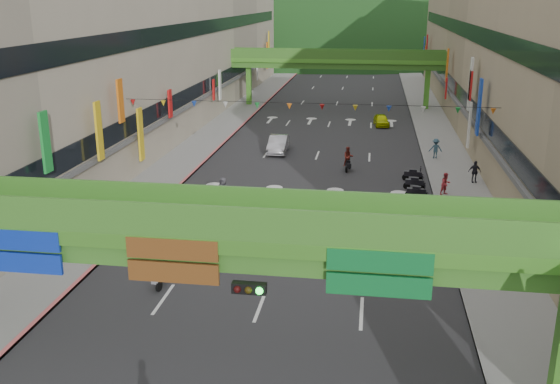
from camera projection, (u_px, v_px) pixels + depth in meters
name	position (u px, v px, depth m)	size (l,w,h in m)	color
road_slab	(326.00, 132.00, 63.70)	(18.00, 140.00, 0.02)	#28282B
sidewalk_left	(221.00, 128.00, 65.23)	(4.00, 140.00, 0.15)	gray
sidewalk_right	(436.00, 135.00, 62.13)	(4.00, 140.00, 0.15)	gray
curb_left	(239.00, 128.00, 64.96)	(0.20, 140.00, 0.18)	#CC5959
curb_right	(417.00, 134.00, 62.39)	(0.20, 140.00, 0.18)	gray
building_row_left	(143.00, 35.00, 63.53)	(12.80, 95.00, 19.00)	#9E937F
building_row_right	(531.00, 39.00, 58.19)	(12.80, 95.00, 19.00)	gray
overpass_near	(251.00, 259.00, 19.91)	(28.00, 12.27, 7.10)	#4C9E2D
overpass_far	(337.00, 63.00, 76.23)	(28.00, 2.20, 7.10)	#4C9E2D
hill_left	(303.00, 47.00, 169.60)	(168.00, 140.00, 112.00)	#1C4419
hill_right	(446.00, 44.00, 182.83)	(208.00, 176.00, 128.00)	#1C4419
bunting_string	(306.00, 107.00, 43.04)	(26.00, 0.36, 0.47)	black
scooter_rider_mid	(348.00, 159.00, 49.20)	(0.88, 1.59, 1.96)	black
scooter_rider_left	(160.00, 265.00, 29.48)	(1.11, 1.60, 2.14)	gray
scooter_rider_far	(223.00, 193.00, 40.45)	(0.95, 1.58, 2.08)	maroon
parked_scooter_row	(416.00, 187.00, 43.57)	(1.60, 7.17, 1.08)	black
car_silver	(278.00, 144.00, 55.10)	(1.57, 4.50, 1.48)	#B2B1B9
car_yellow	(381.00, 120.00, 66.48)	(1.45, 3.61, 1.23)	#C0CF07
pedestrian_red	(446.00, 186.00, 42.92)	(0.75, 0.58, 1.54)	#C4313B
pedestrian_dark	(474.00, 174.00, 45.73)	(0.95, 0.39, 1.61)	black
pedestrian_blue	(435.00, 150.00, 52.60)	(0.78, 0.50, 1.68)	#314F60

